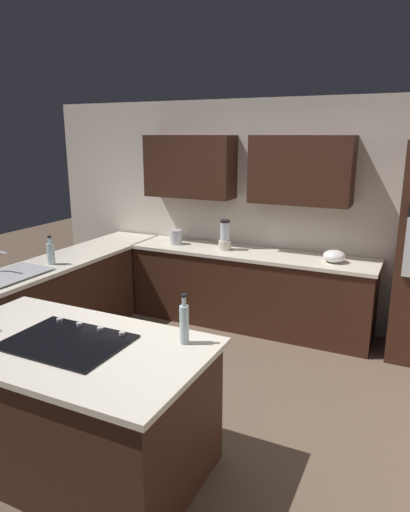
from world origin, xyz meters
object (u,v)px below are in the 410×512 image
object	(u,v)px
blender	(225,237)
kettle	(176,237)
cooktop	(67,341)
dish_soap_bottle	(51,253)
second_bottle	(184,323)
sink_unit	(10,274)
mixing_bowl	(334,256)

from	to	relation	value
blender	kettle	xyz separation A→B (m)	(0.65, 0.00, -0.06)
cooktop	dish_soap_bottle	xyz separation A→B (m)	(1.43, -1.37, 0.11)
dish_soap_bottle	second_bottle	bearing A→B (deg)	153.69
sink_unit	mixing_bowl	bearing A→B (deg)	-145.65
blender	dish_soap_bottle	size ratio (longest dim) A/B	1.16
cooktop	second_bottle	bearing A→B (deg)	-155.31
cooktop	mixing_bowl	size ratio (longest dim) A/B	3.24
blender	mixing_bowl	world-z (taller)	blender
dish_soap_bottle	mixing_bowl	bearing A→B (deg)	-152.73
mixing_bowl	dish_soap_bottle	world-z (taller)	dish_soap_bottle
mixing_bowl	kettle	distance (m)	1.90
mixing_bowl	kettle	size ratio (longest dim) A/B	1.34
second_bottle	cooktop	bearing A→B (deg)	24.69
mixing_bowl	kettle	world-z (taller)	kettle
mixing_bowl	sink_unit	bearing A→B (deg)	34.35
cooktop	kettle	distance (m)	2.81
kettle	sink_unit	bearing A→B (deg)	66.96
sink_unit	mixing_bowl	xyz separation A→B (m)	(-2.68, -1.83, 0.05)
sink_unit	kettle	size ratio (longest dim) A/B	3.99
cooktop	second_bottle	world-z (taller)	second_bottle
blender	dish_soap_bottle	distance (m)	1.92
blender	dish_soap_bottle	xyz separation A→B (m)	(1.37, 1.35, -0.03)
cooktop	blender	world-z (taller)	blender
mixing_bowl	dish_soap_bottle	bearing A→B (deg)	27.27
sink_unit	blender	bearing A→B (deg)	-127.97
sink_unit	mixing_bowl	world-z (taller)	sink_unit
sink_unit	second_bottle	distance (m)	2.25
blender	cooktop	bearing A→B (deg)	91.27
sink_unit	dish_soap_bottle	world-z (taller)	dish_soap_bottle
cooktop	kettle	size ratio (longest dim) A/B	4.33
kettle	dish_soap_bottle	bearing A→B (deg)	61.94
blender	dish_soap_bottle	world-z (taller)	blender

